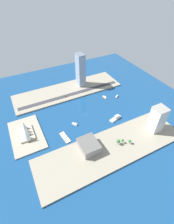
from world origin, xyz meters
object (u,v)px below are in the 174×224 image
object	(u,v)px
carpark_squat_concrete	(89,146)
sedan_silver	(76,94)
water_taxi_orange	(105,97)
ferry_white_commuter	(116,118)
patrol_launch_navy	(117,97)
yacht_sleek_gray	(75,124)
pickup_red	(66,97)
traffic_light_waterfront	(87,90)
hotel_broad_white	(157,119)
opera_landmark	(25,131)
barge_flat_brown	(65,137)
tower_tall_glass	(81,70)

from	to	relation	value
carpark_squat_concrete	sedan_silver	distance (m)	148.02
carpark_squat_concrete	sedan_silver	size ratio (longest dim) A/B	6.86
water_taxi_orange	ferry_white_commuter	world-z (taller)	ferry_white_commuter
patrol_launch_navy	yacht_sleek_gray	bearing A→B (deg)	107.01
yacht_sleek_gray	carpark_squat_concrete	world-z (taller)	carpark_squat_concrete
water_taxi_orange	pickup_red	world-z (taller)	pickup_red
traffic_light_waterfront	patrol_launch_navy	bearing A→B (deg)	-130.88
sedan_silver	traffic_light_waterfront	bearing A→B (deg)	-97.61
hotel_broad_white	carpark_squat_concrete	distance (m)	120.77
patrol_launch_navy	ferry_white_commuter	world-z (taller)	ferry_white_commuter
water_taxi_orange	sedan_silver	size ratio (longest dim) A/B	2.74
ferry_white_commuter	sedan_silver	world-z (taller)	ferry_white_commuter
hotel_broad_white	yacht_sleek_gray	bearing A→B (deg)	57.74
patrol_launch_navy	opera_landmark	bearing A→B (deg)	96.23
yacht_sleek_gray	pickup_red	xyz separation A→B (m)	(82.62, -14.92, 2.33)
barge_flat_brown	opera_landmark	size ratio (longest dim) A/B	0.73
patrol_launch_navy	sedan_silver	size ratio (longest dim) A/B	2.13
hotel_broad_white	pickup_red	world-z (taller)	hotel_broad_white
patrol_launch_navy	pickup_red	size ratio (longest dim) A/B	2.11
barge_flat_brown	ferry_white_commuter	xyz separation A→B (m)	(-1.65, -100.24, 1.42)
tower_tall_glass	traffic_light_waterfront	bearing A→B (deg)	176.99
ferry_white_commuter	hotel_broad_white	size ratio (longest dim) A/B	0.58
yacht_sleek_gray	water_taxi_orange	distance (m)	100.82
barge_flat_brown	opera_landmark	bearing A→B (deg)	59.31
sedan_silver	opera_landmark	size ratio (longest dim) A/B	0.13
tower_tall_glass	pickup_red	world-z (taller)	tower_tall_glass
traffic_light_waterfront	opera_landmark	size ratio (longest dim) A/B	0.17
water_taxi_orange	opera_landmark	xyz separation A→B (m)	(-31.47, 172.35, 9.32)
barge_flat_brown	hotel_broad_white	world-z (taller)	hotel_broad_white
yacht_sleek_gray	water_taxi_orange	bearing A→B (deg)	-63.41
sedan_silver	traffic_light_waterfront	xyz separation A→B (m)	(-3.26, -24.36, 3.41)
ferry_white_commuter	tower_tall_glass	distance (m)	139.05
ferry_white_commuter	traffic_light_waterfront	size ratio (longest dim) A/B	4.14
ferry_white_commuter	sedan_silver	xyz separation A→B (m)	(103.37, 33.73, 1.39)
pickup_red	opera_landmark	bearing A→B (deg)	125.38
patrol_launch_navy	ferry_white_commuter	xyz separation A→B (m)	(-56.04, 41.55, 0.99)
carpark_squat_concrete	yacht_sleek_gray	bearing A→B (deg)	-2.81
hotel_broad_white	opera_landmark	xyz separation A→B (m)	(86.86, 198.18, -15.17)
water_taxi_orange	patrol_launch_navy	size ratio (longest dim) A/B	1.28
hotel_broad_white	opera_landmark	size ratio (longest dim) A/B	1.22
water_taxi_orange	yacht_sleek_gray	bearing A→B (deg)	116.59
yacht_sleek_gray	sedan_silver	size ratio (longest dim) A/B	2.46
hotel_broad_white	sedan_silver	world-z (taller)	hotel_broad_white
carpark_squat_concrete	barge_flat_brown	bearing A→B (deg)	30.93
barge_flat_brown	traffic_light_waterfront	xyz separation A→B (m)	(98.46, -90.88, 6.22)
yacht_sleek_gray	opera_landmark	bearing A→B (deg)	80.56
hotel_broad_white	traffic_light_waterfront	bearing A→B (deg)	18.81
hotel_broad_white	traffic_light_waterfront	world-z (taller)	hotel_broad_white
tower_tall_glass	sedan_silver	bearing A→B (deg)	139.28
ferry_white_commuter	opera_landmark	xyz separation A→B (m)	(34.53, 155.63, 8.38)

